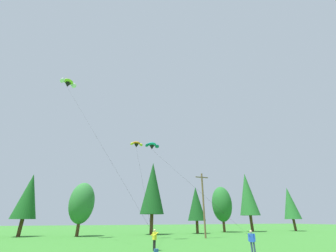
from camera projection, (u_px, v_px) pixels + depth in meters
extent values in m
cylinder|color=#472D19|center=(20.00, 228.00, 33.45)|extent=(0.55, 0.55, 2.54)
cone|color=#19561E|center=(28.00, 196.00, 35.43)|extent=(3.75, 3.75, 7.23)
cylinder|color=#472D19|center=(78.00, 229.00, 33.79)|extent=(0.51, 0.51, 2.09)
ellipsoid|color=#2D7033|center=(82.00, 203.00, 35.42)|extent=(4.05, 4.05, 6.54)
cylinder|color=#472D19|center=(151.00, 224.00, 38.32)|extent=(0.63, 0.63, 3.39)
cone|color=#144719|center=(153.00, 187.00, 40.98)|extent=(4.47, 4.47, 9.65)
cylinder|color=#472D19|center=(197.00, 227.00, 40.93)|extent=(0.53, 0.53, 2.26)
cone|color=#144719|center=(196.00, 203.00, 42.70)|extent=(3.51, 3.51, 6.43)
cylinder|color=#472D19|center=(224.00, 226.00, 45.19)|extent=(0.54, 0.54, 2.35)
ellipsoid|color=#236628|center=(222.00, 204.00, 47.02)|extent=(4.33, 4.33, 7.35)
cylinder|color=#472D19|center=(252.00, 223.00, 47.73)|extent=(0.63, 0.63, 3.36)
cone|color=#236628|center=(247.00, 194.00, 50.35)|extent=(4.44, 4.44, 9.55)
cylinder|color=#472D19|center=(295.00, 225.00, 50.01)|extent=(0.56, 0.56, 2.57)
cone|color=#236628|center=(290.00, 203.00, 52.02)|extent=(3.77, 3.77, 7.31)
cylinder|color=brown|center=(203.00, 204.00, 32.23)|extent=(0.26, 0.26, 9.29)
cube|color=brown|center=(202.00, 177.00, 33.87)|extent=(2.20, 0.14, 0.14)
cylinder|color=black|center=(155.00, 245.00, 18.33)|extent=(0.16, 0.16, 0.84)
cylinder|color=black|center=(154.00, 245.00, 18.48)|extent=(0.16, 0.16, 0.84)
cube|color=yellow|center=(155.00, 236.00, 18.70)|extent=(0.33, 0.43, 0.60)
sphere|color=tan|center=(155.00, 230.00, 18.88)|extent=(0.22, 0.22, 0.22)
cylinder|color=yellow|center=(156.00, 234.00, 18.58)|extent=(0.53, 0.21, 0.35)
cylinder|color=yellow|center=(153.00, 234.00, 18.94)|extent=(0.53, 0.21, 0.35)
cylinder|color=navy|center=(254.00, 248.00, 16.52)|extent=(0.18, 0.18, 0.84)
cylinder|color=navy|center=(252.00, 248.00, 16.63)|extent=(0.18, 0.18, 0.84)
cube|color=blue|center=(252.00, 238.00, 16.87)|extent=(0.41, 0.45, 0.60)
sphere|color=tan|center=(251.00, 232.00, 17.05)|extent=(0.22, 0.22, 0.22)
cylinder|color=blue|center=(255.00, 238.00, 16.75)|extent=(0.21, 0.18, 0.57)
cylinder|color=blue|center=(249.00, 237.00, 17.01)|extent=(0.21, 0.18, 0.57)
ellipsoid|color=orange|center=(137.00, 143.00, 33.77)|extent=(1.18, 0.80, 0.50)
ellipsoid|color=yellow|center=(141.00, 145.00, 33.93)|extent=(0.70, 0.67, 0.62)
ellipsoid|color=yellow|center=(132.00, 144.00, 33.44)|extent=(0.68, 0.67, 0.62)
cone|color=black|center=(136.00, 146.00, 33.65)|extent=(0.67, 0.67, 0.57)
cylinder|color=black|center=(142.00, 177.00, 26.12)|extent=(0.50, 11.73, 11.36)
ellipsoid|color=teal|center=(152.00, 144.00, 32.10)|extent=(1.31, 0.99, 0.67)
ellipsoid|color=#0F666B|center=(157.00, 146.00, 32.30)|extent=(0.81, 0.82, 0.77)
ellipsoid|color=#0F666B|center=(147.00, 145.00, 31.72)|extent=(0.75, 0.82, 0.77)
cone|color=black|center=(152.00, 148.00, 31.97)|extent=(0.75, 0.75, 0.61)
cylinder|color=black|center=(186.00, 180.00, 24.30)|extent=(4.51, 14.05, 10.99)
ellipsoid|color=#93D633|center=(69.00, 82.00, 36.83)|extent=(2.01, 1.86, 0.90)
ellipsoid|color=white|center=(74.00, 86.00, 37.40)|extent=(1.24, 1.28, 1.02)
ellipsoid|color=white|center=(62.00, 80.00, 36.02)|extent=(1.13, 1.28, 1.02)
cone|color=black|center=(68.00, 85.00, 36.64)|extent=(1.23, 1.23, 0.78)
cylinder|color=black|center=(96.00, 135.00, 27.60)|extent=(11.71, 14.65, 21.91)
cube|color=#234C89|center=(156.00, 252.00, 16.24)|extent=(0.32, 0.24, 0.40)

